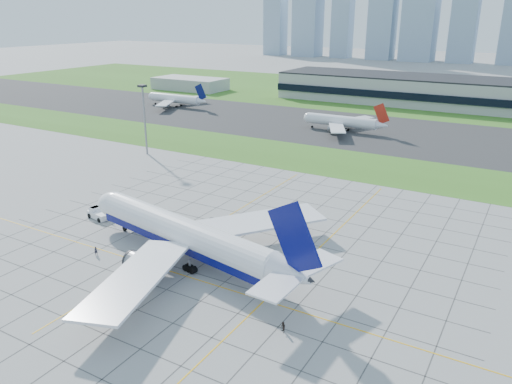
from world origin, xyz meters
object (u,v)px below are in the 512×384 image
at_px(airliner, 185,235).
at_px(distant_jet_0, 176,99).
at_px(light_mast, 144,111).
at_px(distant_jet_1, 343,121).
at_px(crew_near, 96,251).
at_px(crew_far, 283,327).
at_px(pushback_tug, 98,214).

bearing_deg(airliner, distant_jet_0, 140.15).
xyz_separation_m(light_mast, distant_jet_0, (-55.23, 85.87, -11.70)).
distance_m(light_mast, distant_jet_1, 89.29).
bearing_deg(light_mast, crew_near, -55.67).
bearing_deg(distant_jet_1, distant_jet_0, 173.19).
bearing_deg(airliner, crew_far, -12.86).
bearing_deg(crew_near, crew_far, -53.92).
bearing_deg(light_mast, airliner, -42.92).
relative_size(crew_near, crew_far, 1.00).
distance_m(pushback_tug, crew_near, 21.63).
relative_size(crew_far, distant_jet_1, 0.05).
relative_size(light_mast, pushback_tug, 2.59).
bearing_deg(crew_near, distant_jet_1, 40.64).
xyz_separation_m(crew_far, distant_jet_0, (-150.56, 159.76, 3.51)).
distance_m(light_mast, airliner, 89.92).
xyz_separation_m(light_mast, crew_near, (47.34, -69.32, -15.21)).
bearing_deg(crew_far, airliner, -165.12).
bearing_deg(crew_far, distant_jet_1, 145.75).
xyz_separation_m(pushback_tug, crew_near, (15.38, -15.21, -0.23)).
bearing_deg(crew_near, airliner, -23.24).
xyz_separation_m(pushback_tug, distant_jet_0, (-87.19, 139.98, 3.28)).
xyz_separation_m(crew_near, crew_far, (48.00, -4.57, -0.00)).
relative_size(airliner, crew_far, 32.87).
bearing_deg(pushback_tug, crew_far, -6.61).
xyz_separation_m(crew_near, distant_jet_1, (2.18, 142.69, 3.51)).
bearing_deg(crew_near, light_mast, 75.84).
relative_size(pushback_tug, crew_near, 5.07).
relative_size(light_mast, crew_far, 13.13).
height_order(airliner, crew_far, airliner).
height_order(pushback_tug, distant_jet_0, distant_jet_0).
height_order(crew_near, distant_jet_1, distant_jet_1).
bearing_deg(distant_jet_1, light_mast, -124.01).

